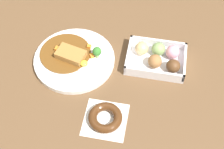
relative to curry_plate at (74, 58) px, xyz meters
The scene contains 4 objects.
ground_plane 0.12m from the curry_plate, 155.94° to the left, with size 1.60×1.60×0.00m, color brown.
curry_plate is the anchor object (origin of this frame).
donut_box 0.30m from the curry_plate, behind, with size 0.21×0.15×0.06m.
chocolate_ring_donut 0.27m from the curry_plate, 126.34° to the left, with size 0.14×0.14×0.03m.
Camera 1 is at (-0.16, 0.64, 0.93)m, focal length 52.18 mm.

